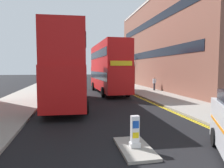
% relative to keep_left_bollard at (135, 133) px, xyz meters
% --- Properties ---
extents(sidewalk_right, '(4.00, 80.00, 0.14)m').
position_rel_keep_left_bollard_xyz_m(sidewalk_right, '(6.50, 11.74, -0.54)').
color(sidewalk_right, gray).
rests_on(sidewalk_right, ground).
extents(sidewalk_left, '(4.00, 80.00, 0.14)m').
position_rel_keep_left_bollard_xyz_m(sidewalk_left, '(-6.50, 11.74, -0.54)').
color(sidewalk_left, gray).
rests_on(sidewalk_left, ground).
extents(kerb_line_outer, '(0.10, 56.00, 0.01)m').
position_rel_keep_left_bollard_xyz_m(kerb_line_outer, '(4.40, 9.74, -0.60)').
color(kerb_line_outer, yellow).
rests_on(kerb_line_outer, ground).
extents(kerb_line_inner, '(0.10, 56.00, 0.01)m').
position_rel_keep_left_bollard_xyz_m(kerb_line_inner, '(4.24, 9.74, -0.60)').
color(kerb_line_inner, yellow).
rests_on(kerb_line_inner, ground).
extents(traffic_island, '(1.10, 2.20, 0.10)m').
position_rel_keep_left_bollard_xyz_m(traffic_island, '(0.00, 0.00, -0.56)').
color(traffic_island, gray).
rests_on(traffic_island, ground).
extents(keep_left_bollard, '(0.36, 0.28, 1.11)m').
position_rel_keep_left_bollard_xyz_m(keep_left_bollard, '(0.00, 0.00, 0.00)').
color(keep_left_bollard, silver).
rests_on(keep_left_bollard, traffic_island).
extents(double_decker_bus_away, '(3.13, 10.90, 5.64)m').
position_rel_keep_left_bollard_xyz_m(double_decker_bus_away, '(-2.41, 9.39, 2.42)').
color(double_decker_bus_away, red).
rests_on(double_decker_bus_away, ground).
extents(double_decker_bus_oncoming, '(3.12, 10.89, 5.64)m').
position_rel_keep_left_bollard_xyz_m(double_decker_bus_oncoming, '(1.94, 16.32, 2.42)').
color(double_decker_bus_oncoming, red).
rests_on(double_decker_bus_oncoming, ground).
extents(pedestrian_far, '(0.34, 0.22, 1.62)m').
position_rel_keep_left_bollard_xyz_m(pedestrian_far, '(7.80, 16.94, 0.38)').
color(pedestrian_far, '#2D2D38').
rests_on(pedestrian_far, sidewalk_right).
extents(street_tree_near, '(1.56, 1.50, 5.49)m').
position_rel_keep_left_bollard_xyz_m(street_tree_near, '(7.26, 34.34, 2.12)').
color(street_tree_near, '#6B6047').
rests_on(street_tree_near, sidewalk_right).
extents(street_tree_mid, '(1.61, 1.53, 5.61)m').
position_rel_keep_left_bollard_xyz_m(street_tree_mid, '(7.73, 28.13, 2.06)').
color(street_tree_mid, '#6B6047').
rests_on(street_tree_mid, sidewalk_right).
extents(townhouse_terrace_right, '(10.08, 28.00, 12.54)m').
position_rel_keep_left_bollard_xyz_m(townhouse_terrace_right, '(13.50, 20.66, 5.66)').
color(townhouse_terrace_right, brown).
rests_on(townhouse_terrace_right, ground).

